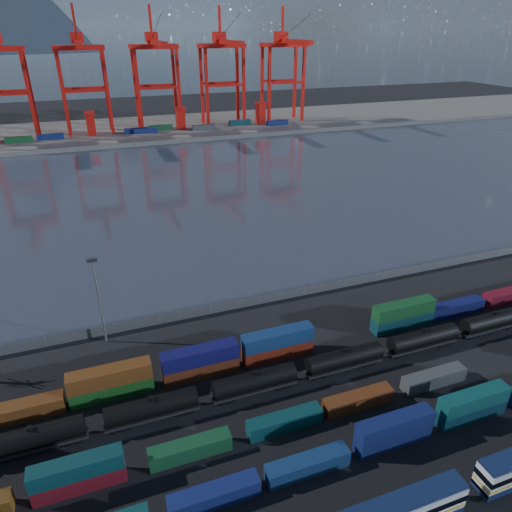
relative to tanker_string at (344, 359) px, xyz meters
name	(u,v)px	position (x,y,z in m)	size (l,w,h in m)	color
ground	(324,399)	(-6.07, -4.89, -2.08)	(700.00, 700.00, 0.00)	black
harbor_water	(181,190)	(-6.07, 100.11, -2.07)	(700.00, 700.00, 0.00)	#313847
far_quay	(141,130)	(-6.07, 205.11, -1.08)	(700.00, 70.00, 2.00)	#514F4C
container_row_south	(379,439)	(-3.60, -15.44, -0.38)	(139.03, 2.24, 4.76)	#3E4243
container_row_mid	(237,434)	(-20.89, -7.97, -0.69)	(139.86, 2.20, 4.69)	#46494C
container_row_north	(263,350)	(-11.62, 6.64, 0.01)	(140.94, 2.49, 5.31)	navy
tanker_string	(344,359)	(0.00, 0.00, 0.00)	(137.47, 2.89, 4.14)	black
waterfront_fence	(259,300)	(-6.07, 23.11, -1.07)	(160.12, 0.12, 2.20)	#595B5E
yard_light_mast	(98,297)	(-36.07, 21.11, 7.22)	(1.60, 0.40, 16.60)	slate
gantry_cranes	(118,58)	(-13.57, 198.52, 34.77)	(198.12, 44.39, 60.11)	red
quay_containers	(122,132)	(-17.07, 190.58, 1.22)	(172.58, 10.99, 2.60)	navy
straddle_carriers	(137,120)	(-8.57, 195.11, 5.74)	(140.00, 7.00, 11.10)	red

